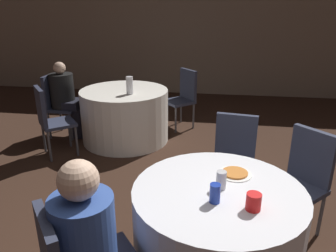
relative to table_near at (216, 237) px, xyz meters
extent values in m
cube|color=gray|center=(0.07, 5.23, 1.03)|extent=(16.00, 0.06, 2.80)
cylinder|color=silver|center=(0.00, 0.00, 0.00)|extent=(1.13, 1.13, 0.74)
cylinder|color=white|center=(-1.32, 2.42, 0.00)|extent=(1.23, 1.23, 0.74)
cube|color=#2D3347|center=(0.13, 0.88, 0.05)|extent=(0.45, 0.45, 0.04)
cube|color=#2D3347|center=(0.16, 1.06, 0.31)|extent=(0.38, 0.11, 0.47)
cylinder|color=#4C4C51|center=(0.27, 0.68, -0.17)|extent=(0.03, 0.03, 0.41)
cylinder|color=#4C4C51|center=(-0.06, 0.73, -0.17)|extent=(0.03, 0.03, 0.41)
cylinder|color=#4C4C51|center=(0.32, 1.02, -0.17)|extent=(0.03, 0.03, 0.41)
cylinder|color=#4C4C51|center=(-0.01, 1.07, -0.17)|extent=(0.03, 0.03, 0.41)
cube|color=#2D3347|center=(0.64, 0.62, 0.05)|extent=(0.57, 0.57, 0.04)
cube|color=#2D3347|center=(0.77, 0.74, 0.31)|extent=(0.30, 0.31, 0.47)
cylinder|color=#4C4C51|center=(0.63, 0.38, -0.17)|extent=(0.03, 0.03, 0.41)
cylinder|color=#4C4C51|center=(0.40, 0.62, -0.17)|extent=(0.03, 0.03, 0.41)
cylinder|color=#4C4C51|center=(0.88, 0.61, -0.17)|extent=(0.03, 0.03, 0.41)
cylinder|color=#4C4C51|center=(0.64, 0.86, -0.17)|extent=(0.03, 0.03, 0.41)
cube|color=#2D3347|center=(-2.25, 2.46, 0.05)|extent=(0.41, 0.41, 0.04)
cube|color=#2D3347|center=(-2.43, 2.46, 0.31)|extent=(0.06, 0.38, 0.47)
cylinder|color=#4C4C51|center=(-2.07, 2.62, -0.17)|extent=(0.03, 0.03, 0.41)
cylinder|color=#4C4C51|center=(-2.09, 2.28, -0.17)|extent=(0.03, 0.03, 0.41)
cylinder|color=#4C4C51|center=(-2.41, 2.63, -0.17)|extent=(0.03, 0.03, 0.41)
cylinder|color=#4C4C51|center=(-2.42, 2.29, -0.17)|extent=(0.03, 0.03, 0.41)
cube|color=#2D3347|center=(-2.04, 1.83, 0.05)|extent=(0.56, 0.56, 0.04)
cube|color=#2D3347|center=(-2.18, 1.72, 0.31)|extent=(0.28, 0.33, 0.47)
cylinder|color=#4C4C51|center=(-2.01, 2.07, -0.17)|extent=(0.03, 0.03, 0.41)
cylinder|color=#4C4C51|center=(-1.80, 1.81, -0.17)|extent=(0.03, 0.03, 0.41)
cylinder|color=#4C4C51|center=(-2.28, 1.85, -0.17)|extent=(0.03, 0.03, 0.41)
cylinder|color=#4C4C51|center=(-2.06, 1.59, -0.17)|extent=(0.03, 0.03, 0.41)
cube|color=#2D3347|center=(-0.62, 3.04, 0.05)|extent=(0.56, 0.56, 0.04)
cube|color=#2D3347|center=(-0.48, 3.16, 0.31)|extent=(0.29, 0.32, 0.47)
cylinder|color=#4C4C51|center=(-0.63, 2.80, -0.17)|extent=(0.03, 0.03, 0.41)
cylinder|color=#4C4C51|center=(-0.86, 3.06, -0.17)|extent=(0.03, 0.03, 0.41)
cylinder|color=#4C4C51|center=(-0.38, 3.03, -0.17)|extent=(0.03, 0.03, 0.41)
cylinder|color=#4C4C51|center=(-0.61, 3.28, -0.17)|extent=(0.03, 0.03, 0.41)
cylinder|color=#33519E|center=(-0.69, -0.56, 0.34)|extent=(0.33, 0.33, 0.52)
sphere|color=#DBB293|center=(-0.69, -0.56, 0.70)|extent=(0.21, 0.21, 0.21)
cylinder|color=black|center=(-2.03, 2.45, -0.15)|extent=(0.24, 0.24, 0.45)
cube|color=black|center=(-2.14, 2.45, 0.12)|extent=(0.33, 0.34, 0.12)
cylinder|color=black|center=(-2.25, 2.46, 0.32)|extent=(0.34, 0.34, 0.49)
sphere|color=#DBB293|center=(-2.25, 2.46, 0.65)|extent=(0.17, 0.17, 0.17)
cylinder|color=white|center=(0.11, 0.22, 0.37)|extent=(0.24, 0.24, 0.01)
cylinder|color=orange|center=(0.11, 0.22, 0.38)|extent=(0.18, 0.18, 0.01)
cylinder|color=#1E38A5|center=(-0.03, -0.14, 0.43)|extent=(0.07, 0.07, 0.12)
cylinder|color=silver|center=(0.01, 0.02, 0.43)|extent=(0.07, 0.07, 0.12)
cylinder|color=red|center=(0.20, -0.19, 0.42)|extent=(0.09, 0.09, 0.10)
cylinder|color=white|center=(-1.18, 2.23, 0.49)|extent=(0.09, 0.09, 0.23)
camera|label=1|loc=(-0.06, -1.86, 1.50)|focal=35.00mm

